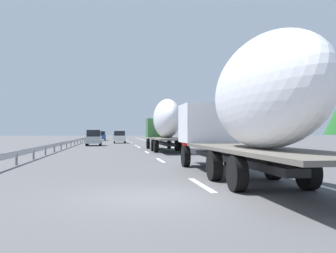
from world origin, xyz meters
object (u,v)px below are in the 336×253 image
truck_lead (165,122)px  car_blue_sedan (101,136)px  truck_trailing (248,106)px  car_white_van (120,137)px  car_black_suv (117,135)px  road_sign (172,127)px  car_silver_hatch (94,138)px

truck_lead → car_blue_sedan: size_ratio=3.14×
truck_lead → car_blue_sedan: (41.81, 7.13, -1.65)m
truck_lead → car_blue_sedan: bearing=9.7°
truck_trailing → car_white_van: 45.39m
truck_lead → car_blue_sedan: 42.45m
car_white_van → truck_trailing: bearing=-175.3°
car_white_van → car_blue_sedan: (17.44, 3.43, -0.00)m
car_blue_sedan → car_black_suv: (19.39, -3.39, -0.00)m
car_white_van → road_sign: size_ratio=1.19×
car_white_van → car_blue_sedan: 17.78m
truck_trailing → car_white_van: truck_trailing is taller
truck_trailing → car_blue_sedan: size_ratio=3.33×
truck_trailing → car_silver_hatch: bearing=11.5°
car_blue_sedan → truck_lead: bearing=-170.3°
car_white_van → car_blue_sedan: bearing=11.1°
car_silver_hatch → car_black_suv: size_ratio=0.97×
car_blue_sedan → car_black_suv: bearing=-9.9°
truck_trailing → car_black_suv: size_ratio=3.30×
truck_lead → car_black_suv: size_ratio=3.11×
car_blue_sedan → car_white_van: bearing=-168.9°
truck_trailing → car_silver_hatch: (34.91, 7.09, -1.66)m
truck_lead → truck_trailing: size_ratio=0.94×
car_blue_sedan → road_sign: 28.13m
truck_trailing → car_black_suv: bearing=2.6°
truck_lead → truck_trailing: (-20.85, 0.00, 0.04)m
car_white_van → car_silver_hatch: car_silver_hatch is taller
car_black_suv → road_sign: (-45.56, -6.84, 1.43)m
road_sign → car_silver_hatch: bearing=98.8°
truck_lead → car_white_van: bearing=8.6°
car_blue_sedan → road_sign: bearing=-158.6°
truck_lead → car_black_suv: truck_lead is taller
truck_lead → road_sign: 15.95m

